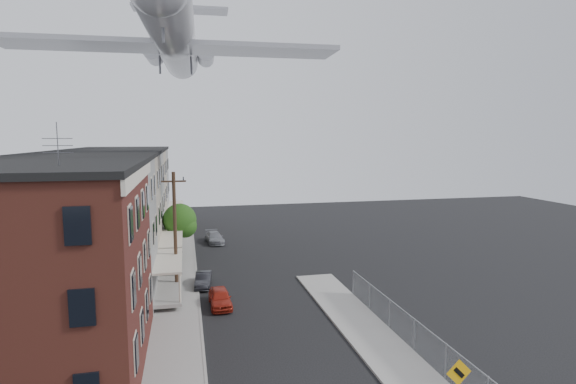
% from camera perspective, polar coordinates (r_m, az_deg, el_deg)
% --- Properties ---
extents(sidewalk_left, '(3.00, 62.00, 0.12)m').
position_cam_1_polar(sidewalk_left, '(41.46, -13.65, -9.29)').
color(sidewalk_left, gray).
rests_on(sidewalk_left, ground).
extents(sidewalk_right, '(3.00, 26.00, 0.12)m').
position_cam_1_polar(sidewalk_right, '(26.70, 11.60, -18.57)').
color(sidewalk_right, gray).
rests_on(sidewalk_right, ground).
extents(curb_left, '(0.15, 62.00, 0.14)m').
position_cam_1_polar(curb_left, '(41.46, -11.63, -9.22)').
color(curb_left, gray).
rests_on(curb_left, ground).
extents(curb_right, '(0.15, 26.00, 0.14)m').
position_cam_1_polar(curb_right, '(26.18, 8.55, -19.02)').
color(curb_right, gray).
rests_on(curb_right, ground).
extents(corner_building, '(10.31, 12.30, 12.15)m').
position_cam_1_polar(corner_building, '(24.79, -29.82, -8.79)').
color(corner_building, '#3C1D13').
rests_on(corner_building, ground).
extents(row_house_a, '(11.98, 7.00, 10.30)m').
position_cam_1_polar(row_house_a, '(33.75, -25.11, -4.61)').
color(row_house_a, slate).
rests_on(row_house_a, ground).
extents(row_house_b, '(11.98, 7.00, 10.30)m').
position_cam_1_polar(row_house_b, '(40.51, -23.05, -2.67)').
color(row_house_b, '#756D5D').
rests_on(row_house_b, ground).
extents(row_house_c, '(11.98, 7.00, 10.30)m').
position_cam_1_polar(row_house_c, '(47.34, -21.59, -1.30)').
color(row_house_c, slate).
rests_on(row_house_c, ground).
extents(row_house_d, '(11.98, 7.00, 10.30)m').
position_cam_1_polar(row_house_d, '(54.21, -20.49, -0.27)').
color(row_house_d, '#756D5D').
rests_on(row_house_d, ground).
extents(row_house_e, '(11.98, 7.00, 10.30)m').
position_cam_1_polar(row_house_e, '(61.12, -19.65, 0.53)').
color(row_house_e, slate).
rests_on(row_house_e, ground).
extents(chainlink_fence, '(0.06, 18.06, 1.90)m').
position_cam_1_polar(chainlink_fence, '(26.13, 15.74, -17.02)').
color(chainlink_fence, gray).
rests_on(chainlink_fence, ground).
extents(warning_sign, '(1.10, 0.11, 2.80)m').
position_cam_1_polar(warning_sign, '(20.47, 20.80, -21.53)').
color(warning_sign, '#515156').
rests_on(warning_sign, ground).
extents(utility_pole, '(1.80, 0.26, 9.00)m').
position_cam_1_polar(utility_pole, '(34.54, -14.15, -4.67)').
color(utility_pole, black).
rests_on(utility_pole, ground).
extents(street_tree, '(3.22, 3.20, 5.20)m').
position_cam_1_polar(street_tree, '(44.51, -13.43, -3.68)').
color(street_tree, black).
rests_on(street_tree, ground).
extents(car_near, '(1.53, 3.59, 1.21)m').
position_cam_1_polar(car_near, '(31.85, -8.62, -13.14)').
color(car_near, '#9D2214').
rests_on(car_near, ground).
extents(car_mid, '(1.49, 3.39, 1.08)m').
position_cam_1_polar(car_mid, '(36.08, -10.70, -10.87)').
color(car_mid, black).
rests_on(car_mid, ground).
extents(car_far, '(2.12, 4.26, 1.19)m').
position_cam_1_polar(car_far, '(50.15, -9.31, -5.73)').
color(car_far, gray).
rests_on(car_far, ground).
extents(airplane, '(26.66, 30.43, 8.83)m').
position_cam_1_polar(airplane, '(41.49, -14.20, 18.37)').
color(airplane, '#B9B8BC').
rests_on(airplane, ground).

